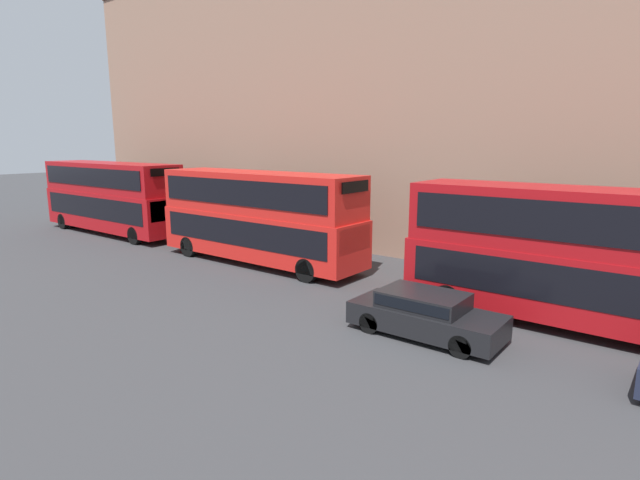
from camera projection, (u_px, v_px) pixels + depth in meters
name	position (u px, v px, depth m)	size (l,w,h in m)	color
bus_leading	(588.00, 254.00, 14.79)	(2.59, 10.80, 4.28)	#A80F14
bus_second_in_queue	(259.00, 214.00, 23.01)	(2.59, 10.78, 4.26)	red
bus_third_in_queue	(111.00, 195.00, 30.64)	(2.59, 11.45, 4.36)	#A80F14
car_hatchback	(425.00, 313.00, 14.61)	(1.83, 4.44, 1.33)	black
pedestrian	(238.00, 229.00, 28.14)	(0.36, 0.36, 1.73)	brown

